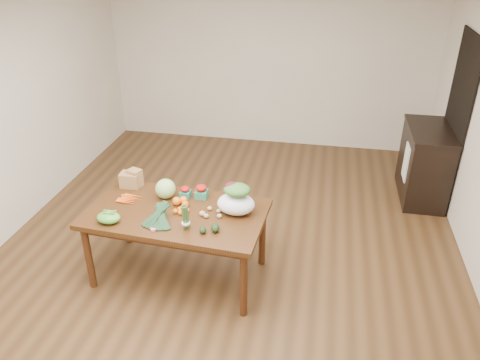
% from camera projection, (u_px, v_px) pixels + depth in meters
% --- Properties ---
extents(floor, '(6.00, 6.00, 0.00)m').
position_uv_depth(floor, '(229.00, 246.00, 5.20)').
color(floor, '#52361C').
rests_on(floor, ground).
extents(room_walls, '(5.02, 6.02, 2.70)m').
position_uv_depth(room_walls, '(228.00, 133.00, 4.56)').
color(room_walls, silver).
rests_on(room_walls, floor).
extents(dining_table, '(1.74, 1.05, 0.75)m').
position_uv_depth(dining_table, '(178.00, 244.00, 4.60)').
color(dining_table, '#452A10').
rests_on(dining_table, floor).
extents(doorway_dark, '(0.02, 1.00, 2.10)m').
position_uv_depth(doorway_dark, '(455.00, 122.00, 5.68)').
color(doorway_dark, black).
rests_on(doorway_dark, floor).
extents(cabinet, '(0.52, 1.02, 0.94)m').
position_uv_depth(cabinet, '(424.00, 163.00, 5.98)').
color(cabinet, black).
rests_on(cabinet, floor).
extents(dish_towel, '(0.02, 0.28, 0.45)m').
position_uv_depth(dish_towel, '(406.00, 162.00, 5.82)').
color(dish_towel, white).
rests_on(dish_towel, cabinet).
extents(paper_bag, '(0.28, 0.24, 0.19)m').
position_uv_depth(paper_bag, '(130.00, 178.00, 4.82)').
color(paper_bag, '#926541').
rests_on(paper_bag, dining_table).
extents(cabbage, '(0.20, 0.20, 0.20)m').
position_uv_depth(cabbage, '(166.00, 189.00, 4.61)').
color(cabbage, '#A7CE77').
rests_on(cabbage, dining_table).
extents(strawberry_basket_a, '(0.11, 0.11, 0.09)m').
position_uv_depth(strawberry_basket_a, '(185.00, 193.00, 4.65)').
color(strawberry_basket_a, red).
rests_on(strawberry_basket_a, dining_table).
extents(strawberry_basket_b, '(0.13, 0.13, 0.11)m').
position_uv_depth(strawberry_basket_b, '(201.00, 192.00, 4.63)').
color(strawberry_basket_b, '#B61A0C').
rests_on(strawberry_basket_b, dining_table).
extents(orange_a, '(0.08, 0.08, 0.08)m').
position_uv_depth(orange_a, '(177.00, 201.00, 4.51)').
color(orange_a, orange).
rests_on(orange_a, dining_table).
extents(orange_b, '(0.07, 0.07, 0.07)m').
position_uv_depth(orange_b, '(183.00, 200.00, 4.54)').
color(orange_b, '#FF640F').
rests_on(orange_b, dining_table).
extents(orange_c, '(0.07, 0.07, 0.07)m').
position_uv_depth(orange_c, '(185.00, 204.00, 4.47)').
color(orange_c, '#E45F0D').
rests_on(orange_c, dining_table).
extents(mandarin_cluster, '(0.19, 0.19, 0.08)m').
position_uv_depth(mandarin_cluster, '(183.00, 209.00, 4.39)').
color(mandarin_cluster, orange).
rests_on(mandarin_cluster, dining_table).
extents(carrots, '(0.23, 0.20, 0.03)m').
position_uv_depth(carrots, '(130.00, 199.00, 4.60)').
color(carrots, orange).
rests_on(carrots, dining_table).
extents(snap_pea_bag, '(0.22, 0.16, 0.10)m').
position_uv_depth(snap_pea_bag, '(109.00, 218.00, 4.24)').
color(snap_pea_bag, '#4F9D35').
rests_on(snap_pea_bag, dining_table).
extents(kale_bunch, '(0.35, 0.42, 0.16)m').
position_uv_depth(kale_bunch, '(157.00, 217.00, 4.19)').
color(kale_bunch, '#16331B').
rests_on(kale_bunch, dining_table).
extents(asparagus_bundle, '(0.09, 0.12, 0.26)m').
position_uv_depth(asparagus_bundle, '(186.00, 217.00, 4.11)').
color(asparagus_bundle, '#4C7033').
rests_on(asparagus_bundle, dining_table).
extents(potato_a, '(0.06, 0.05, 0.05)m').
position_uv_depth(potato_a, '(202.00, 213.00, 4.35)').
color(potato_a, tan).
rests_on(potato_a, dining_table).
extents(potato_b, '(0.05, 0.04, 0.04)m').
position_uv_depth(potato_b, '(206.00, 216.00, 4.32)').
color(potato_b, tan).
rests_on(potato_b, dining_table).
extents(potato_c, '(0.04, 0.04, 0.04)m').
position_uv_depth(potato_c, '(219.00, 211.00, 4.40)').
color(potato_c, '#D7BD7C').
rests_on(potato_c, dining_table).
extents(potato_d, '(0.05, 0.04, 0.04)m').
position_uv_depth(potato_d, '(210.00, 208.00, 4.44)').
color(potato_d, '#DCC77F').
rests_on(potato_d, dining_table).
extents(potato_e, '(0.05, 0.04, 0.04)m').
position_uv_depth(potato_e, '(219.00, 216.00, 4.32)').
color(potato_e, '#D1B778').
rests_on(potato_e, dining_table).
extents(avocado_a, '(0.08, 0.10, 0.06)m').
position_uv_depth(avocado_a, '(203.00, 230.00, 4.10)').
color(avocado_a, black).
rests_on(avocado_a, dining_table).
extents(avocado_b, '(0.10, 0.13, 0.07)m').
position_uv_depth(avocado_b, '(215.00, 228.00, 4.12)').
color(avocado_b, black).
rests_on(avocado_b, dining_table).
extents(salad_bag, '(0.37, 0.29, 0.28)m').
position_uv_depth(salad_bag, '(236.00, 200.00, 4.34)').
color(salad_bag, white).
rests_on(salad_bag, dining_table).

